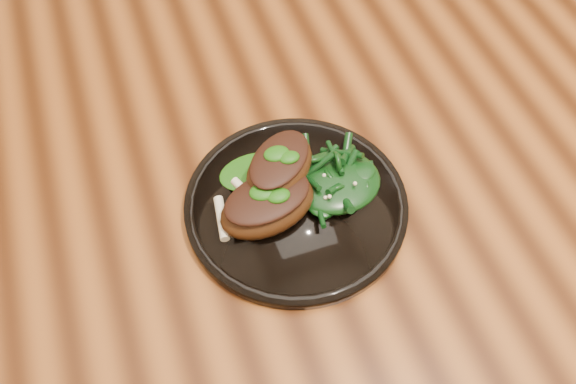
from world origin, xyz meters
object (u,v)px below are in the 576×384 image
object	(u,v)px
desk	(456,126)
plate	(296,205)
lamb_chop_front	(267,205)
greens_heap	(337,178)

from	to	relation	value
desk	plate	distance (m)	0.32
plate	lamb_chop_front	bearing A→B (deg)	-166.37
lamb_chop_front	greens_heap	world-z (taller)	lamb_chop_front
desk	plate	world-z (taller)	plate
desk	greens_heap	xyz separation A→B (m)	(-0.24, -0.11, 0.11)
desk	greens_heap	size ratio (longest dim) A/B	15.37
plate	greens_heap	world-z (taller)	greens_heap
lamb_chop_front	desk	bearing A→B (deg)	20.65
greens_heap	plate	bearing A→B (deg)	-174.81
desk	lamb_chop_front	world-z (taller)	lamb_chop_front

